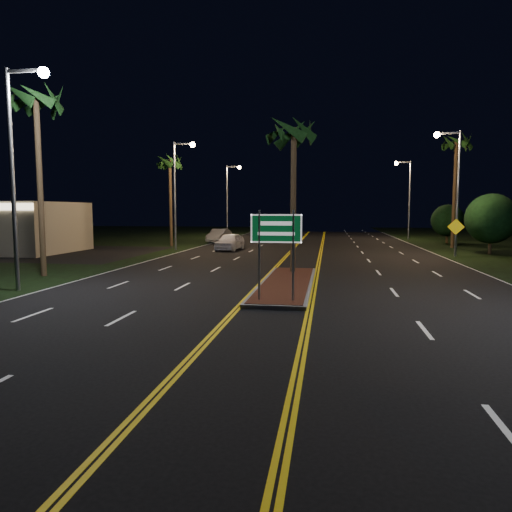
% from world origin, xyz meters
% --- Properties ---
extents(ground, '(120.00, 120.00, 0.00)m').
position_xyz_m(ground, '(0.00, 0.00, 0.00)').
color(ground, black).
rests_on(ground, ground).
extents(median_island, '(2.25, 10.25, 0.17)m').
position_xyz_m(median_island, '(0.00, 7.00, 0.08)').
color(median_island, gray).
rests_on(median_island, ground).
extents(highway_sign, '(1.80, 0.08, 3.20)m').
position_xyz_m(highway_sign, '(0.00, 2.80, 2.40)').
color(highway_sign, gray).
rests_on(highway_sign, ground).
extents(streetlight_left_near, '(1.91, 0.44, 9.00)m').
position_xyz_m(streetlight_left_near, '(-10.61, 4.00, 5.66)').
color(streetlight_left_near, gray).
rests_on(streetlight_left_near, ground).
extents(streetlight_left_mid, '(1.91, 0.44, 9.00)m').
position_xyz_m(streetlight_left_mid, '(-10.61, 24.00, 5.66)').
color(streetlight_left_mid, gray).
rests_on(streetlight_left_mid, ground).
extents(streetlight_left_far, '(1.91, 0.44, 9.00)m').
position_xyz_m(streetlight_left_far, '(-10.61, 44.00, 5.66)').
color(streetlight_left_far, gray).
rests_on(streetlight_left_far, ground).
extents(streetlight_right_mid, '(1.91, 0.44, 9.00)m').
position_xyz_m(streetlight_right_mid, '(10.61, 22.00, 5.66)').
color(streetlight_right_mid, gray).
rests_on(streetlight_right_mid, ground).
extents(streetlight_right_far, '(1.91, 0.44, 9.00)m').
position_xyz_m(streetlight_right_far, '(10.61, 42.00, 5.66)').
color(streetlight_right_far, gray).
rests_on(streetlight_right_far, ground).
extents(palm_median, '(2.40, 2.40, 8.30)m').
position_xyz_m(palm_median, '(0.00, 10.50, 7.28)').
color(palm_median, '#382819').
rests_on(palm_median, ground).
extents(palm_left_near, '(2.40, 2.40, 9.80)m').
position_xyz_m(palm_left_near, '(-12.50, 8.00, 8.68)').
color(palm_left_near, '#382819').
rests_on(palm_left_near, ground).
extents(palm_left_far, '(2.40, 2.40, 8.80)m').
position_xyz_m(palm_left_far, '(-12.80, 28.00, 7.75)').
color(palm_left_far, '#382819').
rests_on(palm_left_far, ground).
extents(palm_right_far, '(2.40, 2.40, 10.30)m').
position_xyz_m(palm_right_far, '(12.80, 30.00, 9.14)').
color(palm_right_far, '#382819').
rests_on(palm_right_far, ground).
extents(shrub_mid, '(3.78, 3.78, 4.62)m').
position_xyz_m(shrub_mid, '(14.00, 24.00, 2.73)').
color(shrub_mid, '#382819').
rests_on(shrub_mid, ground).
extents(shrub_far, '(3.24, 3.24, 3.96)m').
position_xyz_m(shrub_far, '(13.80, 36.00, 2.34)').
color(shrub_far, '#382819').
rests_on(shrub_far, ground).
extents(car_near, '(2.56, 5.25, 1.70)m').
position_xyz_m(car_near, '(-6.42, 24.57, 0.85)').
color(car_near, white).
rests_on(car_near, ground).
extents(car_far, '(2.53, 5.15, 1.66)m').
position_xyz_m(car_far, '(-9.48, 33.36, 0.83)').
color(car_far, '#9B9DA4').
rests_on(car_far, ground).
extents(warning_sign, '(1.11, 0.36, 2.75)m').
position_xyz_m(warning_sign, '(10.80, 21.35, 1.81)').
color(warning_sign, gray).
rests_on(warning_sign, ground).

